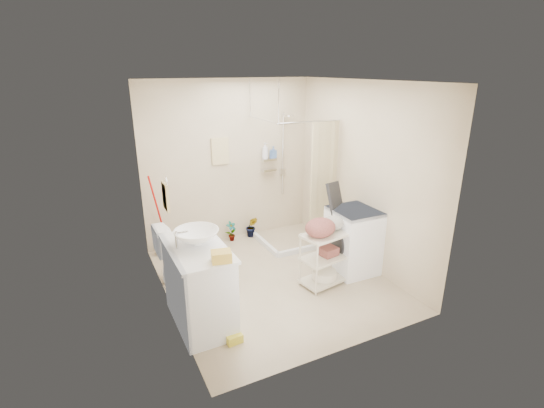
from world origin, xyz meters
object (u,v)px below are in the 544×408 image
Objects in this scene: vanity at (199,285)px; laundry_rack at (325,254)px; toilet at (186,251)px; washing_machine at (354,240)px.

vanity reaches higher than laundry_rack.
laundry_rack reaches higher than toilet.
vanity is 2.31m from washing_machine.
toilet is at bearing 82.83° from vanity.
toilet is 0.92× the size of laundry_rack.
vanity reaches higher than washing_machine.
vanity is 1.22× the size of laundry_rack.
washing_machine is at bearing -110.89° from toilet.
laundry_rack is (1.61, -0.95, 0.03)m from toilet.
washing_machine is (2.30, 0.23, -0.01)m from vanity.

